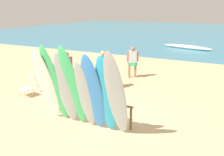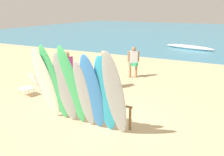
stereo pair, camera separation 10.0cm
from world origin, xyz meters
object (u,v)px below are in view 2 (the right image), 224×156
Objects in this scene: surfboard_grey_2 at (65,89)px; beachgoer_photographing at (67,69)px; surfboard_grey_4 at (84,96)px; beach_chair_blue at (61,75)px; surfboard_grey_7 at (115,96)px; beachgoer_near_rack at (104,67)px; surfboard_teal_6 at (105,96)px; beachgoer_strolling at (133,60)px; surfboard_blue_5 at (92,94)px; beach_chair_red at (30,84)px; surfboard_green_1 at (54,84)px; distant_boat at (189,47)px; surfboard_white_0 at (46,85)px; surfboard_green_3 at (72,87)px; surfboard_rack at (91,103)px.

surfboard_grey_2 is 2.98m from beachgoer_photographing.
beach_chair_blue is (-3.30, 3.03, -0.60)m from surfboard_grey_4.
beachgoer_near_rack is (-2.26, 3.44, -0.26)m from surfboard_grey_7.
surfboard_teal_6 reaches higher than beachgoer_strolling.
beachgoer_photographing reaches higher than beachgoer_strolling.
beach_chair_red is at bearing 160.41° from surfboard_blue_5.
distant_boat is (0.99, 15.71, -1.06)m from surfboard_green_1.
surfboard_teal_6 is at bearing -4.81° from beach_chair_red.
beachgoer_strolling is (-1.86, 5.67, -0.33)m from surfboard_grey_7.
surfboard_blue_5 reaches higher than beachgoer_strolling.
surfboard_teal_6 is at bearing 163.58° from surfboard_grey_7.
surfboard_grey_7 is at bearing -4.66° from surfboard_white_0.
surfboard_white_0 is 1.46× the size of beachgoer_near_rack.
surfboard_grey_7 is (1.36, -0.06, -0.01)m from surfboard_green_3.
beachgoer_near_rack is (0.01, 3.41, -0.20)m from surfboard_white_0.
surfboard_green_3 is at bearing -2.27° from surfboard_white_0.
surfboard_grey_7 is (2.00, -0.06, 0.00)m from surfboard_green_1.
beachgoer_photographing reaches higher than surfboard_rack.
surfboard_grey_4 is 15.70m from distant_boat.
surfboard_white_0 is (-1.11, -0.65, 0.60)m from surfboard_rack.
surfboard_grey_2 reaches higher than beachgoer_near_rack.
distant_boat is at bearing 92.40° from surfboard_blue_5.
surfboard_teal_6 reaches higher than surfboard_rack.
distant_boat is at bearing 94.30° from surfboard_green_3.
surfboard_green_3 is 3.51m from beachgoer_near_rack.
surfboard_teal_6 is 2.68× the size of beach_chair_blue.
surfboard_grey_7 is (0.99, -0.09, 0.19)m from surfboard_grey_4.
surfboard_green_3 is at bearing -11.62° from surfboard_grey_2.
surfboard_green_1 is at bearing -16.19° from beach_chair_red.
surfboard_green_3 is 1.08× the size of surfboard_blue_5.
surfboard_grey_7 reaches higher than surfboard_grey_4.
surfboard_green_1 is at bearing -179.31° from surfboard_teal_6.
surfboard_green_1 reaches higher than beach_chair_red.
surfboard_grey_7 is 5.98m from beachgoer_strolling.
beachgoer_strolling is (-0.87, 5.57, -0.14)m from surfboard_grey_4.
surfboard_teal_6 is at bearing 5.76° from surfboard_green_1.
beachgoer_photographing is (-1.53, -3.19, 0.08)m from beachgoer_strolling.
beach_chair_red is (-4.53, 1.53, -0.78)m from surfboard_grey_7.
surfboard_teal_6 is (0.37, 0.04, -0.00)m from surfboard_blue_5.
surfboard_teal_6 is 2.82× the size of beach_chair_red.
surfboard_grey_7 reaches higher than surfboard_white_0.
surfboard_white_0 is 1.58× the size of beachgoer_strolling.
beachgoer_near_rack is at bearing 110.42° from surfboard_green_3.
surfboard_grey_2 is at bearing 178.20° from surfboard_green_3.
surfboard_white_0 is at bearing -179.05° from surfboard_grey_2.
surfboard_teal_6 is at bearing 29.61° from beachgoer_near_rack.
surfboard_green_3 is 0.42m from surfboard_grey_4.
surfboard_white_0 reaches higher than surfboard_teal_6.
surfboard_teal_6 is at bearing -15.53° from beach_chair_blue.
beach_chair_blue is (-2.03, -0.32, -0.53)m from beachgoer_near_rack.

